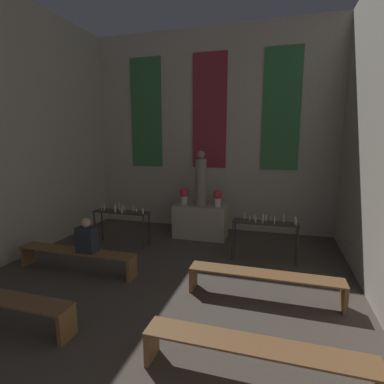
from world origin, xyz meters
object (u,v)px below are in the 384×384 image
(pew_back_right, at_px, (264,279))
(candle_rack_left, at_px, (121,216))
(flower_vase_left, at_px, (184,195))
(pew_third_right, at_px, (255,353))
(person_seated, at_px, (87,238))
(altar, at_px, (201,221))
(pew_back_left, at_px, (76,255))
(candle_rack_right, at_px, (265,228))
(statue, at_px, (201,180))
(flower_vase_right, at_px, (218,197))

(pew_back_right, bearing_deg, candle_rack_left, 155.08)
(flower_vase_left, height_order, pew_third_right, flower_vase_left)
(pew_back_right, bearing_deg, person_seated, -180.00)
(altar, bearing_deg, person_seated, -119.12)
(pew_third_right, xyz_separation_m, pew_back_left, (-3.56, 1.76, 0.00))
(candle_rack_right, bearing_deg, statue, 147.02)
(statue, distance_m, pew_back_right, 3.47)
(altar, relative_size, pew_back_right, 0.57)
(statue, bearing_deg, pew_back_left, -123.13)
(statue, bearing_deg, person_seated, -119.12)
(altar, distance_m, pew_back_right, 3.26)
(altar, xyz_separation_m, candle_rack_left, (-1.70, -1.11, 0.29))
(altar, xyz_separation_m, pew_back_right, (1.78, -2.73, -0.09))
(pew_back_left, bearing_deg, statue, 56.87)
(flower_vase_left, relative_size, pew_third_right, 0.18)
(statue, distance_m, candle_rack_right, 2.18)
(statue, height_order, flower_vase_left, statue)
(flower_vase_left, distance_m, flower_vase_right, 0.90)
(flower_vase_right, xyz_separation_m, pew_back_right, (1.33, -2.73, -0.78))
(altar, xyz_separation_m, statue, (0.00, -0.00, 1.09))
(flower_vase_left, bearing_deg, flower_vase_right, 0.00)
(flower_vase_left, xyz_separation_m, pew_third_right, (2.23, -4.49, -0.78))
(pew_back_left, bearing_deg, pew_back_right, 0.00)
(flower_vase_left, height_order, pew_back_left, flower_vase_left)
(candle_rack_right, relative_size, person_seated, 2.06)
(candle_rack_right, distance_m, person_seated, 3.61)
(altar, height_order, person_seated, person_seated)
(flower_vase_left, xyz_separation_m, candle_rack_left, (-1.25, -1.11, -0.39))
(flower_vase_left, height_order, pew_back_right, flower_vase_left)
(pew_back_left, bearing_deg, flower_vase_left, 63.98)
(flower_vase_right, height_order, pew_back_right, flower_vase_right)
(altar, xyz_separation_m, pew_back_left, (-1.78, -2.73, -0.09))
(pew_third_right, bearing_deg, candle_rack_left, 135.84)
(statue, relative_size, flower_vase_right, 3.22)
(statue, xyz_separation_m, pew_back_left, (-1.78, -2.73, -1.18))
(flower_vase_left, distance_m, candle_rack_left, 1.72)
(candle_rack_left, distance_m, pew_back_right, 3.86)
(flower_vase_right, height_order, candle_rack_left, flower_vase_right)
(statue, distance_m, pew_back_left, 3.47)
(candle_rack_right, height_order, pew_back_right, candle_rack_right)
(statue, relative_size, candle_rack_left, 1.04)
(statue, distance_m, pew_third_right, 4.97)
(flower_vase_right, bearing_deg, altar, 180.00)
(pew_third_right, xyz_separation_m, person_seated, (-3.30, 1.76, 0.39))
(pew_third_right, bearing_deg, candle_rack_right, 91.29)
(flower_vase_left, xyz_separation_m, pew_back_left, (-1.33, -2.73, -0.78))
(flower_vase_left, bearing_deg, statue, -0.00)
(flower_vase_right, height_order, person_seated, flower_vase_right)
(flower_vase_right, distance_m, person_seated, 3.39)
(pew_back_left, bearing_deg, person_seated, -0.00)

